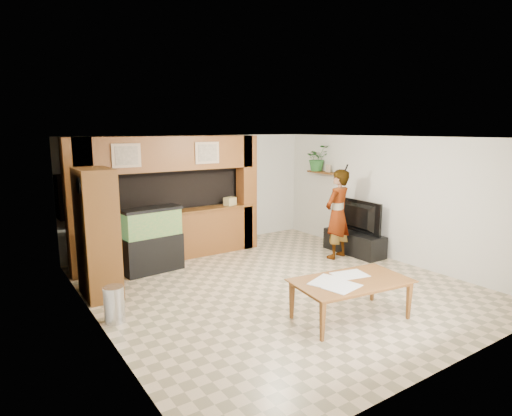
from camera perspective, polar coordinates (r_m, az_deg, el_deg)
floor at (r=7.73m, az=2.66°, el=-10.28°), size 6.50×6.50×0.00m
ceiling at (r=7.23m, az=2.84°, el=9.36°), size 6.50×6.50×0.00m
wall_back at (r=10.13m, az=-8.26°, el=2.20°), size 6.00×0.00×6.00m
wall_left at (r=6.12m, az=-20.50°, el=-3.80°), size 0.00×6.50×6.50m
wall_right at (r=9.45m, az=17.54°, el=1.22°), size 0.00×6.50×6.50m
partition at (r=9.20m, az=-11.94°, el=1.33°), size 4.20×0.99×2.60m
wall_clock at (r=6.99m, az=-22.47°, el=2.78°), size 0.05×0.25×0.25m
wall_shelf at (r=10.61m, az=8.91°, el=4.73°), size 0.25×0.90×0.04m
pantry_cabinet at (r=7.43m, az=-20.41°, el=-3.22°), size 0.53×0.87×2.13m
trash_can at (r=6.60m, az=-18.39°, el=-12.11°), size 0.29×0.29×0.53m
aquarium at (r=8.51m, az=-13.65°, el=-4.26°), size 1.14×0.43×1.27m
tv_stand at (r=9.82m, az=12.94°, el=-4.55°), size 0.53×1.43×0.48m
television at (r=9.68m, az=13.09°, el=-1.13°), size 0.23×1.25×0.72m
photo_frame at (r=10.46m, az=9.60°, el=5.24°), size 0.03×0.14×0.18m
potted_plant at (r=10.70m, az=8.16°, el=6.61°), size 0.63×0.56×0.64m
person at (r=9.26m, az=10.81°, el=-0.81°), size 0.79×0.61×1.91m
microphone at (r=9.05m, az=11.96°, el=5.27°), size 0.04×0.10×0.16m
dining_table at (r=6.49m, az=12.64°, el=-11.90°), size 1.80×1.15×0.59m
newspaper_a at (r=6.27m, az=9.52°, el=-9.64°), size 0.65×0.56×0.01m
newspaper_b at (r=6.12m, az=11.43°, el=-10.25°), size 0.57×0.46×0.01m
newspaper_c at (r=6.61m, az=12.39°, el=-8.67°), size 0.56×0.46×0.01m
counter_box at (r=9.69m, az=-3.50°, el=0.90°), size 0.31×0.26×0.18m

